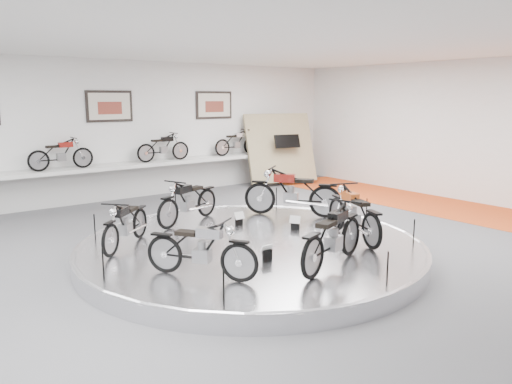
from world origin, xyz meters
TOP-DOWN VIEW (x-y plane):
  - floor at (0.00, 0.00)m, footprint 16.00×16.00m
  - ceiling at (0.00, 0.00)m, footprint 16.00×16.00m
  - wall_back at (0.00, 7.00)m, footprint 16.00×0.00m
  - wall_right at (8.00, 0.00)m, footprint 0.00×14.00m
  - orange_carpet_strip at (6.80, 0.00)m, footprint 2.40×12.60m
  - dado_band at (0.00, 6.98)m, footprint 15.68×0.04m
  - display_platform at (0.00, 0.30)m, footprint 6.40×6.40m
  - platform_rim at (0.00, 0.30)m, footprint 6.40×6.40m
  - shelf at (0.00, 6.70)m, footprint 11.00×0.55m
  - poster_center at (0.00, 6.96)m, footprint 1.35×0.06m
  - poster_right at (3.50, 6.96)m, footprint 1.35×0.06m
  - display_panel at (5.60, 6.10)m, footprint 2.56×1.52m
  - shelf_bike_b at (-1.50, 6.70)m, footprint 1.22×0.43m
  - shelf_bike_c at (1.50, 6.70)m, footprint 1.22×0.43m
  - shelf_bike_d at (4.20, 6.70)m, footprint 1.22×0.43m
  - bike_a at (1.96, 1.38)m, footprint 1.67×1.90m
  - bike_b at (-0.21, 2.27)m, footprint 1.73×1.13m
  - bike_c at (-1.99, 1.40)m, footprint 1.46×1.38m
  - bike_d at (-1.73, -0.76)m, footprint 1.29×1.58m
  - bike_e at (0.19, -1.60)m, footprint 1.82×1.11m
  - bike_f at (1.63, -0.74)m, footprint 1.17×1.83m

SIDE VIEW (x-z plane):
  - floor at x=0.00m, z-range 0.00..0.00m
  - orange_carpet_strip at x=6.80m, z-range 0.00..0.01m
  - display_platform at x=0.00m, z-range 0.00..0.30m
  - platform_rim at x=0.00m, z-range 0.22..0.32m
  - dado_band at x=0.00m, z-range 0.00..1.10m
  - bike_c at x=-1.99m, z-range 0.30..1.17m
  - bike_d at x=-1.73m, z-range 0.30..1.20m
  - bike_b at x=-0.21m, z-range 0.30..1.26m
  - bike_e at x=0.19m, z-range 0.30..1.31m
  - bike_f at x=1.63m, z-range 0.30..1.31m
  - bike_a at x=1.96m, z-range 0.30..1.41m
  - shelf at x=0.00m, z-range 0.95..1.05m
  - display_panel at x=5.60m, z-range 0.10..2.40m
  - shelf_bike_b at x=-1.50m, z-range 1.05..1.78m
  - shelf_bike_c at x=1.50m, z-range 1.05..1.78m
  - shelf_bike_d at x=4.20m, z-range 1.05..1.78m
  - wall_back at x=0.00m, z-range -6.00..10.00m
  - wall_right at x=8.00m, z-range -5.00..9.00m
  - poster_center at x=0.00m, z-range 2.26..3.14m
  - poster_right at x=3.50m, z-range 2.26..3.14m
  - ceiling at x=0.00m, z-range 4.00..4.00m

